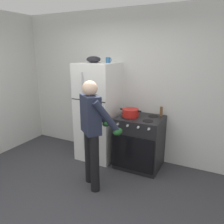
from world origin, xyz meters
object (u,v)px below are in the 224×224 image
Objects in this scene: refrigerator at (98,112)px; coffee_mug at (108,60)px; red_pot at (130,113)px; mixing_bowl at (94,59)px; person_cook at (93,126)px; stove_range at (139,142)px; pepper_mill at (161,112)px.

refrigerator is 0.96m from coffee_mug.
red_pot is 1.14m from mixing_bowl.
person_cook is at bearing -75.35° from coffee_mug.
red_pot is (0.23, 0.83, 0.02)m from person_cook.
stove_range is 2.40× the size of red_pot.
pepper_mill is at bearing 9.48° from mixing_bowl.
red_pot is 0.52m from pepper_mill.
pepper_mill is at bearing 28.52° from red_pot.
person_cook is 1.30m from coffee_mug.
person_cook reaches higher than pepper_mill.
coffee_mug is 1.27m from pepper_mill.
stove_range is at bearing -0.70° from refrigerator.
coffee_mug is (-0.48, 0.10, 0.86)m from red_pot.
pepper_mill is at bearing 35.04° from stove_range.
red_pot is (0.66, -0.05, 0.08)m from refrigerator.
coffee_mug is at bearing -170.89° from pepper_mill.
stove_range is at bearing -0.66° from mixing_bowl.
red_pot is at bearing -151.48° from pepper_mill.
red_pot is at bearing -166.08° from stove_range.
stove_range is 0.55m from red_pot.
stove_range is 0.56× the size of person_cook.
person_cook is (0.43, -0.88, 0.06)m from refrigerator.
refrigerator is 10.76× the size of pepper_mill.
person_cook is 0.86m from red_pot.
person_cook reaches higher than stove_range.
mixing_bowl reaches higher than refrigerator.
coffee_mug is 0.27m from mixing_bowl.
pepper_mill is 1.48m from mixing_bowl.
person_cook is at bearing -105.67° from red_pot.
coffee_mug reaches higher than red_pot.
mixing_bowl is (-0.08, 0.00, 0.95)m from refrigerator.
coffee_mug is 0.45× the size of mixing_bowl.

